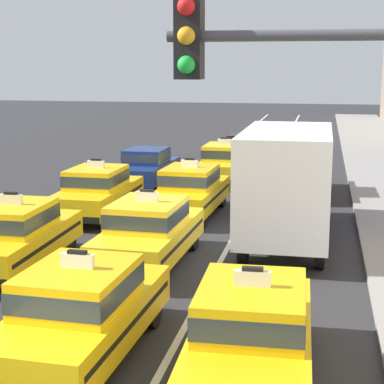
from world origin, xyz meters
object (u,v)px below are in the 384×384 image
object	(u,v)px
taxi_center_second	(149,231)
taxi_center_third	(190,190)
taxi_left_second	(15,234)
taxi_left_third	(98,191)
taxi_right_nearest	(252,332)
traffic_light_pole	(369,194)
sedan_left_fourth	(147,166)
sedan_center_fifth	(244,149)
taxi_center_nearest	(82,310)
box_truck_right_second	(288,180)
taxi_right_third	(304,172)
taxi_center_fourth	(224,162)

from	to	relation	value
taxi_center_second	taxi_center_third	distance (m)	5.50
taxi_left_second	taxi_left_third	world-z (taller)	same
taxi_center_second	taxi_left_second	bearing A→B (deg)	-162.63
taxi_right_nearest	traffic_light_pole	xyz separation A→B (m)	(1.39, -3.57, 2.94)
taxi_center_second	traffic_light_pole	world-z (taller)	traffic_light_pole
sedan_left_fourth	taxi_right_nearest	bearing A→B (deg)	-69.00
taxi_left_second	sedan_center_fifth	bearing A→B (deg)	79.08
taxi_left_second	taxi_center_second	xyz separation A→B (m)	(3.13, 0.98, 0.00)
taxi_center_nearest	taxi_center_third	xyz separation A→B (m)	(-0.37, 10.84, 0.00)
taxi_left_second	taxi_right_nearest	bearing A→B (deg)	-36.29
taxi_center_second	taxi_center_third	size ratio (longest dim) A/B	1.00
taxi_center_nearest	taxi_right_nearest	size ratio (longest dim) A/B	1.00
taxi_right_nearest	box_truck_right_second	bearing A→B (deg)	89.71
taxi_left_third	traffic_light_pole	size ratio (longest dim) A/B	0.82
traffic_light_pole	taxi_left_second	bearing A→B (deg)	133.24
taxi_right_nearest	taxi_right_third	world-z (taller)	same
taxi_left_second	sedan_center_fifth	size ratio (longest dim) A/B	1.06
taxi_right_third	taxi_center_fourth	bearing A→B (deg)	150.90
taxi_center_nearest	taxi_center_second	world-z (taller)	same
box_truck_right_second	taxi_center_third	bearing A→B (deg)	142.36
taxi_right_nearest	taxi_left_second	bearing A→B (deg)	143.71
taxi_center_second	taxi_right_nearest	size ratio (longest dim) A/B	1.00
taxi_left_third	taxi_center_second	distance (m)	5.65
traffic_light_pole	taxi_left_third	bearing A→B (deg)	118.78
sedan_left_fourth	taxi_right_third	bearing A→B (deg)	-3.91
sedan_left_fourth	taxi_center_nearest	world-z (taller)	taxi_center_nearest
traffic_light_pole	taxi_right_third	bearing A→B (deg)	93.29
taxi_right_nearest	box_truck_right_second	size ratio (longest dim) A/B	0.66
box_truck_right_second	traffic_light_pole	xyz separation A→B (m)	(1.35, -12.14, 2.04)
taxi_center_second	taxi_center_third	xyz separation A→B (m)	(-0.08, 5.50, 0.00)
taxi_center_third	sedan_center_fifth	bearing A→B (deg)	88.01
box_truck_right_second	taxi_center_fourth	bearing A→B (deg)	109.54
taxi_right_third	traffic_light_pole	world-z (taller)	traffic_light_pole
sedan_center_fifth	traffic_light_pole	size ratio (longest dim) A/B	0.78
taxi_center_second	box_truck_right_second	bearing A→B (deg)	41.92
taxi_right_nearest	box_truck_right_second	distance (m)	8.62
sedan_left_fourth	taxi_center_third	bearing A→B (deg)	-59.69
taxi_center_second	traffic_light_pole	distance (m)	10.71
taxi_center_third	taxi_right_third	distance (m)	5.71
taxi_left_second	taxi_center_third	distance (m)	7.16
taxi_left_second	box_truck_right_second	world-z (taller)	box_truck_right_second
taxi_left_second	taxi_center_second	bearing A→B (deg)	17.37
taxi_right_nearest	traffic_light_pole	bearing A→B (deg)	-68.72
taxi_left_second	taxi_right_nearest	distance (m)	7.88
sedan_left_fourth	box_truck_right_second	distance (m)	9.75
taxi_left_third	taxi_center_nearest	bearing A→B (deg)	-71.60
taxi_left_third	sedan_left_fourth	bearing A→B (deg)	88.78
taxi_center_third	taxi_right_nearest	distance (m)	11.62
taxi_center_fourth	sedan_center_fifth	bearing A→B (deg)	87.45
taxi_right_third	taxi_center_nearest	bearing A→B (deg)	-101.86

